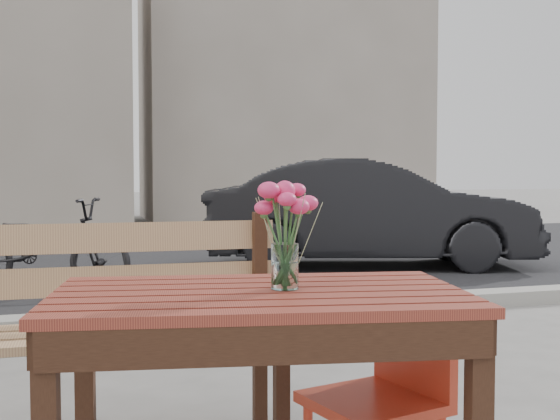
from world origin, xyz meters
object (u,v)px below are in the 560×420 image
main_table (260,332)px  red_chair (391,382)px  main_vase (285,222)px  parked_car (368,213)px  bicycle (42,245)px

main_table → red_chair: (0.44, 0.02, -0.20)m
main_vase → parked_car: bearing=63.7°
main_vase → bicycle: size_ratio=0.20×
main_table → bicycle: (-0.78, 4.81, -0.19)m
parked_car → bicycle: size_ratio=2.30×
main_table → main_vase: bearing=11.7°
main_vase → bicycle: (-0.86, 4.81, -0.52)m
parked_car → main_table: bearing=169.3°
main_table → parked_car: size_ratio=0.35×
bicycle → parked_car: bearing=-56.7°
main_table → parked_car: parked_car is taller
parked_car → bicycle: bearing=118.8°
red_chair → bicycle: size_ratio=0.45×
main_table → red_chair: size_ratio=1.78×
parked_car → bicycle: parked_car is taller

